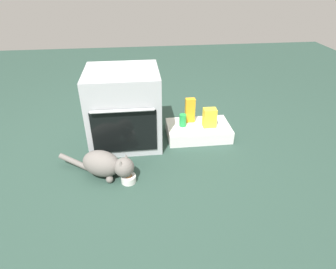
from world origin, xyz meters
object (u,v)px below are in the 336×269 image
cat (106,164)px  food_bowl (129,178)px  oven (124,108)px  soda_can (183,120)px  snack_bag (210,118)px  juice_carton (190,110)px  pantry_cabinet (198,131)px

cat → food_bowl: bearing=0.0°
oven → soda_can: bearing=0.3°
food_bowl → snack_bag: snack_bag is taller
food_bowl → soda_can: bearing=49.9°
oven → juice_carton: (0.62, 0.09, -0.10)m
oven → pantry_cabinet: (0.69, -0.01, -0.28)m
soda_can → food_bowl: bearing=-130.1°
pantry_cabinet → snack_bag: (0.10, -0.02, 0.15)m
juice_carton → snack_bag: (0.17, -0.12, -0.03)m
pantry_cabinet → oven: bearing=179.6°
soda_can → cat: bearing=-142.4°
food_bowl → snack_bag: size_ratio=0.64×
food_bowl → oven: bearing=91.8°
juice_carton → snack_bag: size_ratio=1.33×
snack_bag → juice_carton: bearing=145.3°
cat → snack_bag: 1.07m
cat → juice_carton: (0.77, 0.62, 0.12)m
pantry_cabinet → soda_can: soda_can is taller
oven → food_bowl: oven is taller
soda_can → oven: bearing=-179.7°
cat → soda_can: 0.87m
cat → juice_carton: juice_carton is taller
food_bowl → cat: 0.21m
food_bowl → pantry_cabinet: bearing=42.1°
juice_carton → pantry_cabinet: bearing=-52.0°
cat → juice_carton: 0.99m
snack_bag → soda_can: 0.25m
oven → soda_can: (0.54, 0.00, -0.16)m
oven → cat: size_ratio=1.10×
pantry_cabinet → soda_can: size_ratio=4.99×
oven → snack_bag: (0.79, -0.03, -0.13)m
soda_can → juice_carton: bearing=45.5°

